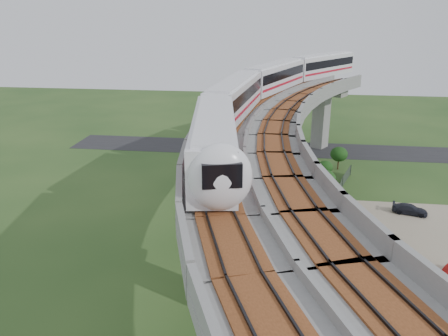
{
  "coord_description": "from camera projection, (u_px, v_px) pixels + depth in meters",
  "views": [
    {
      "loc": [
        2.61,
        -36.06,
        20.31
      ],
      "look_at": [
        -1.94,
        -0.69,
        7.5
      ],
      "focal_mm": 35.0,
      "sensor_mm": 36.0,
      "label": 1
    }
  ],
  "objects": [
    {
      "name": "asphalt_road",
      "position": [
        261.0,
        148.0,
        68.84
      ],
      "size": [
        60.0,
        8.0,
        0.03
      ],
      "primitive_type": "cube",
      "color": "#232326",
      "rests_on": "ground"
    },
    {
      "name": "viaduct",
      "position": [
        292.0,
        151.0,
        37.32
      ],
      "size": [
        19.58,
        73.98,
        11.4
      ],
      "color": "#99968E",
      "rests_on": "ground"
    },
    {
      "name": "tree_0",
      "position": [
        339.0,
        154.0,
        58.84
      ],
      "size": [
        2.31,
        2.31,
        3.17
      ],
      "color": "#382314",
      "rests_on": "ground"
    },
    {
      "name": "fence",
      "position": [
        353.0,
        241.0,
        39.41
      ],
      "size": [
        3.87,
        38.73,
        1.5
      ],
      "color": "#2D382D",
      "rests_on": "ground"
    },
    {
      "name": "tree_4",
      "position": [
        314.0,
        216.0,
        41.03
      ],
      "size": [
        2.9,
        2.9,
        3.46
      ],
      "color": "#382314",
      "rests_on": "ground"
    },
    {
      "name": "metro_train",
      "position": [
        274.0,
        87.0,
        48.93
      ],
      "size": [
        18.63,
        59.72,
        3.64
      ],
      "color": "white",
      "rests_on": "ground"
    },
    {
      "name": "ground",
      "position": [
        245.0,
        242.0,
        40.84
      ],
      "size": [
        160.0,
        160.0,
        0.0
      ],
      "primitive_type": "plane",
      "color": "#25451B",
      "rests_on": "ground"
    },
    {
      "name": "car_dark",
      "position": [
        410.0,
        209.0,
        46.24
      ],
      "size": [
        3.81,
        2.32,
        1.03
      ],
      "primitive_type": "imported",
      "rotation": [
        0.0,
        0.0,
        1.31
      ],
      "color": "black",
      "rests_on": "dirt_lot"
    },
    {
      "name": "tree_6",
      "position": [
        333.0,
        286.0,
        31.28
      ],
      "size": [
        2.25,
        2.25,
        2.69
      ],
      "color": "#382314",
      "rests_on": "ground"
    },
    {
      "name": "tree_1",
      "position": [
        325.0,
        167.0,
        54.25
      ],
      "size": [
        1.84,
        1.84,
        2.87
      ],
      "color": "#382314",
      "rests_on": "ground"
    },
    {
      "name": "tree_2",
      "position": [
        326.0,
        179.0,
        50.24
      ],
      "size": [
        2.37,
        2.37,
        3.18
      ],
      "color": "#382314",
      "rests_on": "ground"
    },
    {
      "name": "dirt_lot",
      "position": [
        407.0,
        263.0,
        37.28
      ],
      "size": [
        18.0,
        26.0,
        0.04
      ],
      "primitive_type": "cube",
      "color": "gray",
      "rests_on": "ground"
    },
    {
      "name": "tree_5",
      "position": [
        333.0,
        253.0,
        35.49
      ],
      "size": [
        2.43,
        2.43,
        2.87
      ],
      "color": "#382314",
      "rests_on": "ground"
    },
    {
      "name": "tree_3",
      "position": [
        325.0,
        189.0,
        46.73
      ],
      "size": [
        2.2,
        2.2,
        3.31
      ],
      "color": "#382314",
      "rests_on": "ground"
    }
  ]
}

